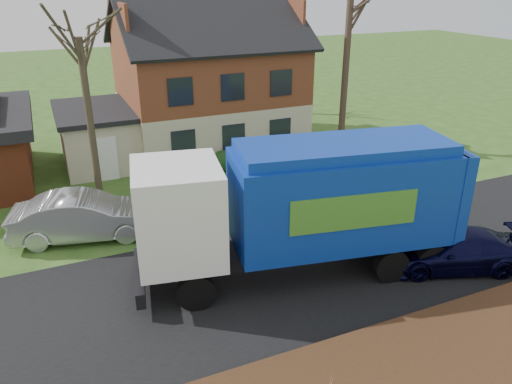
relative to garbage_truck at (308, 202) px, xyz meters
name	(u,v)px	position (x,y,z in m)	size (l,w,h in m)	color
ground	(291,274)	(-0.51, 0.06, -2.53)	(120.00, 120.00, 0.00)	#2D501A
road	(291,273)	(-0.51, 0.06, -2.52)	(80.00, 7.00, 0.02)	black
mulch_verge	(393,381)	(-0.51, -5.24, -2.38)	(80.00, 3.50, 0.30)	#311D10
main_house	(199,75)	(0.98, 13.96, 1.50)	(12.95, 8.95, 9.26)	#BDB598
garbage_truck	(308,202)	(0.00, 0.00, 0.00)	(10.54, 4.48, 4.38)	black
silver_sedan	(84,217)	(-6.33, 5.30, -1.67)	(1.81, 5.18, 1.71)	#A9ADB1
navy_wagon	(454,250)	(4.60, -1.74, -1.87)	(1.84, 4.53, 1.31)	black
tree_front_west	(75,8)	(-5.44, 8.18, 5.33)	(3.21, 3.21, 9.53)	#3E3525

